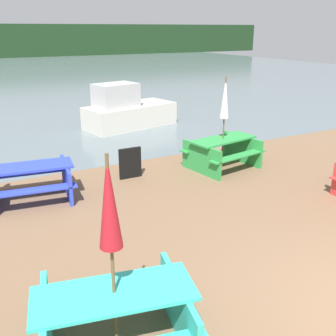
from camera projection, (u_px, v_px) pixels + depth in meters
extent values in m
cube|color=slate|center=(17.00, 74.00, 31.74)|extent=(60.00, 50.00, 0.00)
cube|color=#33B7A8|center=(114.00, 294.00, 4.23)|extent=(1.86, 1.04, 0.04)
cube|color=#33B7A8|center=(108.00, 288.00, 4.83)|extent=(1.78, 0.63, 0.04)
cube|color=#33B7A8|center=(46.00, 336.00, 4.16)|extent=(0.35, 1.37, 0.71)
cube|color=#33B7A8|center=(179.00, 310.00, 4.55)|extent=(0.35, 1.37, 0.71)
cube|color=green|center=(223.00, 139.00, 10.03)|extent=(1.83, 0.97, 0.04)
cube|color=green|center=(238.00, 156.00, 9.72)|extent=(1.77, 0.56, 0.04)
cube|color=green|center=(208.00, 146.00, 10.55)|extent=(1.77, 0.56, 0.04)
cube|color=green|center=(201.00, 159.00, 9.74)|extent=(0.29, 1.37, 0.74)
cube|color=green|center=(242.00, 149.00, 10.58)|extent=(0.29, 1.37, 0.74)
cube|color=blue|center=(29.00, 167.00, 8.13)|extent=(1.82, 0.91, 0.04)
cube|color=blue|center=(32.00, 191.00, 7.76)|extent=(1.77, 0.50, 0.04)
cube|color=blue|center=(30.00, 173.00, 8.73)|extent=(1.77, 0.50, 0.04)
cube|color=blue|center=(67.00, 179.00, 8.50)|extent=(0.24, 1.38, 0.71)
cylinder|color=brown|center=(112.00, 260.00, 4.08)|extent=(0.04, 0.04, 2.32)
cone|color=#A81923|center=(109.00, 202.00, 3.86)|extent=(0.25, 0.25, 1.00)
cylinder|color=brown|center=(224.00, 124.00, 9.89)|extent=(0.04, 0.04, 2.34)
cone|color=white|center=(225.00, 97.00, 9.67)|extent=(0.23, 0.23, 1.03)
cube|color=beige|center=(130.00, 116.00, 14.42)|extent=(3.53, 2.11, 0.81)
cube|color=#B2B2B2|center=(116.00, 95.00, 13.79)|extent=(1.63, 1.29, 0.81)
cube|color=black|center=(130.00, 163.00, 9.45)|extent=(0.55, 0.08, 0.75)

